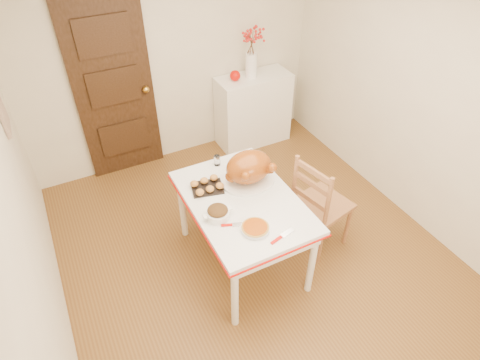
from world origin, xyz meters
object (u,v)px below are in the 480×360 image
sideboard (253,110)px  turkey_platter (249,168)px  pumpkin_pie (255,228)px  chair_oak (322,202)px  kitchen_table (243,231)px

sideboard → turkey_platter: 1.91m
pumpkin_pie → chair_oak: bearing=15.3°
sideboard → turkey_platter: bearing=-120.1°
kitchen_table → chair_oak: bearing=-8.8°
sideboard → pumpkin_pie: size_ratio=4.07×
kitchen_table → turkey_platter: bearing=49.8°
turkey_platter → sideboard: bearing=63.2°
turkey_platter → pumpkin_pie: size_ratio=2.13×
kitchen_table → pumpkin_pie: 0.55m
kitchen_table → pumpkin_pie: bearing=-102.0°
kitchen_table → sideboard: bearing=58.7°
chair_oak → turkey_platter: size_ratio=2.14×
pumpkin_pie → sideboard: bearing=61.5°
kitchen_table → turkey_platter: size_ratio=2.68×
sideboard → pumpkin_pie: bearing=-118.5°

